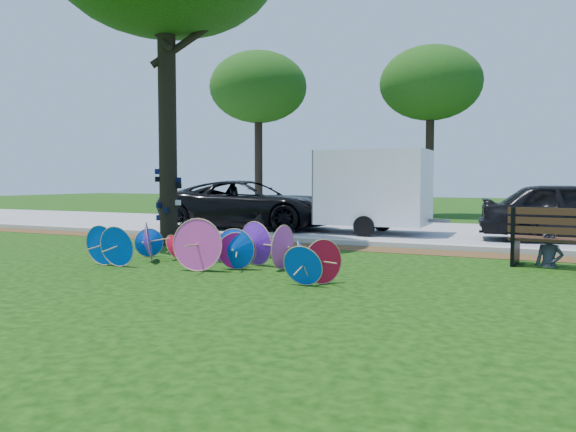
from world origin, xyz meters
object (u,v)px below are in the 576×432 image
at_px(park_bench, 571,239).
at_px(black_van, 248,205).
at_px(parasol_pile, 211,248).
at_px(cargo_trailer, 374,187).
at_px(dark_pickup, 573,212).
at_px(person_left, 550,231).

bearing_deg(park_bench, black_van, 159.36).
xyz_separation_m(parasol_pile, cargo_trailer, (0.85, 7.65, 1.01)).
distance_m(parasol_pile, dark_pickup, 9.84).
height_order(parasol_pile, cargo_trailer, cargo_trailer).
bearing_deg(park_bench, dark_pickup, 94.28).
bearing_deg(park_bench, parasol_pile, -148.27).
relative_size(parasol_pile, person_left, 3.81).
xyz_separation_m(black_van, park_bench, (9.35, -4.88, -0.25)).
bearing_deg(park_bench, person_left, 178.77).
height_order(cargo_trailer, park_bench, cargo_trailer).
height_order(dark_pickup, person_left, dark_pickup).
xyz_separation_m(dark_pickup, person_left, (-0.57, -4.85, -0.12)).
distance_m(dark_pickup, cargo_trailer, 5.35).
bearing_deg(black_van, person_left, -125.93).
distance_m(black_van, dark_pickup, 9.58).
bearing_deg(parasol_pile, park_bench, 24.83).
relative_size(dark_pickup, cargo_trailer, 1.48).
bearing_deg(parasol_pile, dark_pickup, 51.10).
xyz_separation_m(dark_pickup, park_bench, (-0.22, -4.90, -0.24)).
bearing_deg(cargo_trailer, park_bench, -44.01).
height_order(dark_pickup, park_bench, dark_pickup).
bearing_deg(dark_pickup, person_left, 166.17).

